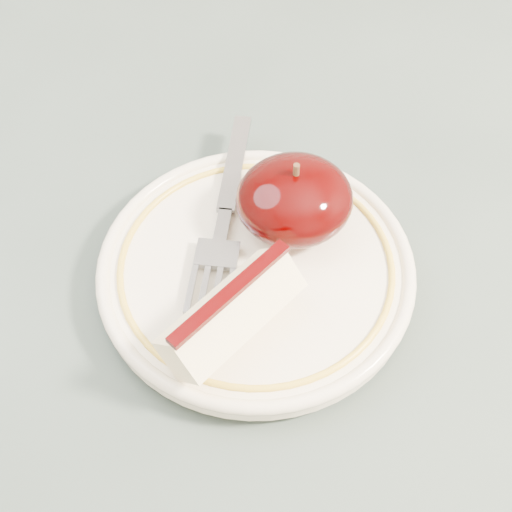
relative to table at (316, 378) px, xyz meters
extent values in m
cylinder|color=brown|center=(0.40, 0.40, -0.31)|extent=(0.05, 0.05, 0.71)
cube|color=#42524B|center=(0.00, 0.00, 0.07)|extent=(0.90, 0.90, 0.04)
cylinder|color=beige|center=(-0.04, 0.03, 0.09)|extent=(0.11, 0.11, 0.01)
cylinder|color=beige|center=(-0.04, 0.03, 0.10)|extent=(0.20, 0.20, 0.01)
torus|color=beige|center=(-0.04, 0.03, 0.10)|extent=(0.20, 0.20, 0.01)
torus|color=gold|center=(-0.04, 0.03, 0.11)|extent=(0.17, 0.17, 0.00)
ellipsoid|color=black|center=(-0.01, 0.06, 0.13)|extent=(0.07, 0.07, 0.05)
cylinder|color=#472D19|center=(-0.01, 0.06, 0.15)|extent=(0.00, 0.00, 0.01)
cube|color=#FFF0BB|center=(-0.06, -0.01, 0.12)|extent=(0.09, 0.08, 0.04)
cube|color=#310102|center=(-0.06, -0.01, 0.15)|extent=(0.08, 0.06, 0.00)
cube|color=gray|center=(-0.03, 0.12, 0.11)|extent=(0.04, 0.09, 0.00)
cube|color=gray|center=(-0.05, 0.07, 0.11)|extent=(0.02, 0.03, 0.00)
cube|color=gray|center=(-0.06, 0.04, 0.11)|extent=(0.03, 0.03, 0.00)
cube|color=gray|center=(-0.06, 0.01, 0.11)|extent=(0.02, 0.03, 0.00)
cube|color=gray|center=(-0.07, 0.02, 0.11)|extent=(0.02, 0.03, 0.00)
cube|color=gray|center=(-0.07, 0.02, 0.11)|extent=(0.02, 0.03, 0.00)
cube|color=gray|center=(-0.08, 0.02, 0.11)|extent=(0.02, 0.03, 0.00)
camera|label=1|loc=(-0.09, -0.22, 0.47)|focal=50.00mm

